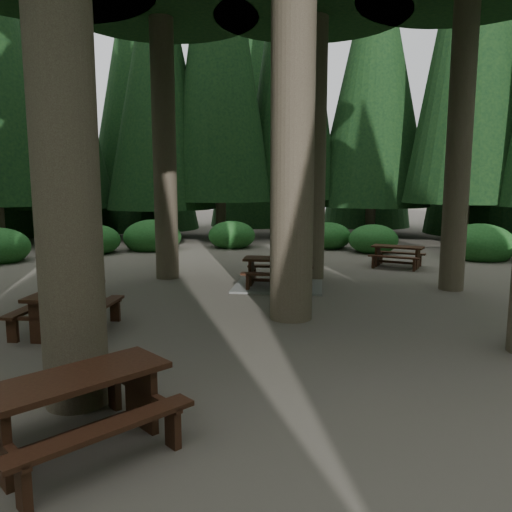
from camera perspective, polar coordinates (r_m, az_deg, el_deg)
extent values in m
plane|color=#585248|center=(9.71, -0.30, -7.65)|extent=(80.00, 80.00, 0.00)
cube|color=black|center=(9.65, -20.90, -3.68)|extent=(1.24, 1.95, 0.06)
cube|color=black|center=(10.01, -23.91, -5.22)|extent=(0.80, 1.81, 0.05)
cube|color=black|center=(9.46, -17.52, -5.65)|extent=(0.80, 1.81, 0.05)
cube|color=black|center=(9.12, -22.88, -7.03)|extent=(0.55, 0.25, 0.73)
cube|color=black|center=(9.11, -22.90, -6.66)|extent=(1.42, 0.53, 0.06)
cube|color=black|center=(10.37, -18.94, -5.00)|extent=(0.55, 0.25, 0.73)
cube|color=black|center=(10.36, -18.96, -4.68)|extent=(1.42, 0.53, 0.06)
cube|color=black|center=(9.78, -20.72, -6.99)|extent=(0.55, 1.47, 0.08)
cube|color=gray|center=(12.95, 2.56, -3.46)|extent=(2.74, 2.50, 0.05)
cube|color=black|center=(12.82, 2.58, -0.35)|extent=(1.89, 1.23, 0.06)
cube|color=black|center=(13.44, 2.79, -1.21)|extent=(1.75, 0.81, 0.05)
cube|color=black|center=(12.29, 2.33, -2.12)|extent=(1.75, 0.81, 0.05)
cube|color=black|center=(12.96, -0.55, -1.96)|extent=(0.25, 0.54, 0.71)
cube|color=black|center=(12.95, -0.55, -1.70)|extent=(0.54, 1.37, 0.06)
cube|color=black|center=(12.84, 5.71, -2.10)|extent=(0.25, 0.54, 0.71)
cube|color=black|center=(12.83, 5.71, -1.84)|extent=(0.54, 1.37, 0.06)
cube|color=black|center=(12.92, 2.56, -2.80)|extent=(1.42, 0.56, 0.08)
cube|color=black|center=(16.48, 15.88, 1.01)|extent=(1.60, 1.46, 0.05)
cube|color=black|center=(17.02, 16.21, 0.33)|extent=(1.35, 1.16, 0.04)
cube|color=black|center=(16.01, 15.46, -0.13)|extent=(1.35, 1.16, 0.04)
cube|color=black|center=(16.66, 13.73, -0.01)|extent=(0.36, 0.42, 0.63)
cube|color=black|center=(16.65, 13.73, 0.17)|extent=(0.85, 1.02, 0.05)
cube|color=black|center=(16.41, 17.97, -0.31)|extent=(0.36, 0.42, 0.63)
cube|color=black|center=(16.40, 17.98, -0.13)|extent=(0.85, 1.02, 0.05)
cube|color=black|center=(16.55, 15.81, -0.70)|extent=(1.06, 0.88, 0.07)
cube|color=black|center=(5.40, -20.02, -13.01)|extent=(1.93, 1.58, 0.06)
cube|color=black|center=(6.04, -22.29, -13.92)|extent=(1.69, 1.19, 0.05)
cube|color=black|center=(5.01, -16.86, -18.40)|extent=(1.69, 1.19, 0.05)
cube|color=black|center=(5.85, -13.01, -15.20)|extent=(0.37, 0.52, 0.73)
cube|color=black|center=(5.83, -13.03, -14.64)|extent=(0.86, 1.29, 0.06)
cube|color=black|center=(5.63, -19.71, -18.52)|extent=(1.34, 0.88, 0.08)
ellipsoid|color=#1F571D|center=(19.37, 24.15, 0.90)|extent=(2.42, 2.42, 1.49)
ellipsoid|color=#1F571D|center=(19.79, 13.24, 1.56)|extent=(1.90, 1.90, 1.17)
ellipsoid|color=#1F571D|center=(20.66, 8.27, 1.98)|extent=(1.84, 1.84, 1.13)
ellipsoid|color=#1F571D|center=(20.77, -2.79, 2.09)|extent=(1.95, 1.95, 1.20)
ellipsoid|color=#1F571D|center=(20.49, -11.75, 1.84)|extent=(2.31, 2.31, 1.42)
ellipsoid|color=#1F571D|center=(19.98, -17.95, 1.44)|extent=(1.93, 1.93, 1.19)
cone|color=black|center=(24.70, 23.84, 24.83)|extent=(5.25, 5.25, 16.27)
cone|color=black|center=(26.51, 13.48, 20.29)|extent=(5.73, 5.73, 13.48)
cone|color=black|center=(26.52, 4.09, 24.80)|extent=(4.80, 4.80, 16.65)
cone|color=black|center=(25.17, -4.27, 25.11)|extent=(4.97, 4.97, 16.24)
cone|color=black|center=(25.07, -11.07, 20.25)|extent=(5.17, 5.17, 12.91)
cone|color=black|center=(26.86, -22.78, 19.43)|extent=(5.82, 5.82, 13.26)
cone|color=black|center=(32.33, 12.99, 20.41)|extent=(5.26, 5.26, 19.02)
cone|color=black|center=(31.80, -0.33, 18.18)|extent=(5.34, 5.34, 16.14)
cone|color=black|center=(30.57, -13.32, 19.04)|extent=(6.57, 6.57, 16.86)
cone|color=black|center=(30.42, -26.81, 21.71)|extent=(6.13, 6.13, 20.24)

